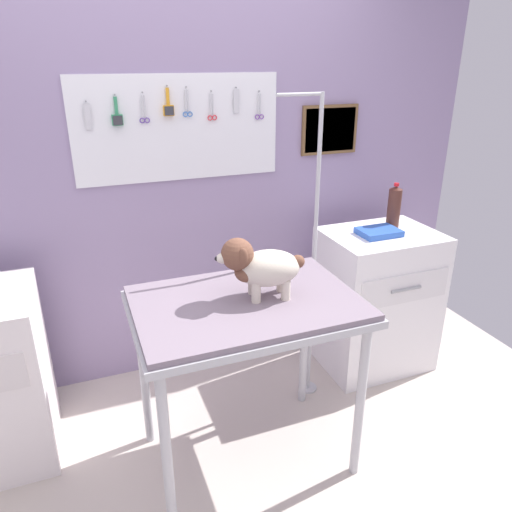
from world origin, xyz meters
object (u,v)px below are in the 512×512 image
cabinet_right (376,300)px  soda_bottle (394,207)px  dog (259,266)px  grooming_arm (312,268)px  grooming_table (247,317)px

cabinet_right → soda_bottle: size_ratio=3.24×
dog → cabinet_right: dog is taller
grooming_arm → soda_bottle: 0.73m
grooming_arm → dog: size_ratio=4.41×
dog → grooming_table: bearing=-176.7°
grooming_arm → grooming_table: bearing=-144.7°
grooming_arm → dog: bearing=-141.5°
grooming_table → soda_bottle: soda_bottle is taller
cabinet_right → grooming_table: bearing=-155.0°
cabinet_right → soda_bottle: soda_bottle is taller
grooming_table → cabinet_right: bearing=25.0°
grooming_table → dog: (0.06, 0.00, 0.24)m
grooming_arm → cabinet_right: 0.66m
grooming_arm → soda_bottle: size_ratio=6.22×
grooming_table → dog: dog is taller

